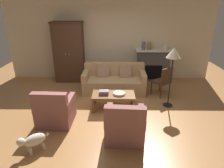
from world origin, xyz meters
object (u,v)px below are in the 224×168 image
at_px(mantel_vase_bronze, 149,46).
at_px(dog, 33,141).
at_px(fruit_bowl, 119,93).
at_px(side_chair_wooden, 163,80).
at_px(armoire, 69,52).
at_px(mantel_vase_slate, 143,46).
at_px(mantel_vase_cream, 166,47).
at_px(floor_lamp, 173,56).
at_px(book_stack, 104,92).
at_px(coffee_table, 113,96).
at_px(armchair_near_right, 125,126).
at_px(couch, 114,82).
at_px(armchair_near_left, 55,111).
at_px(fireplace, 153,65).

xyz_separation_m(mantel_vase_bronze, dog, (-2.68, -3.82, -1.00)).
relative_size(fruit_bowl, side_chair_wooden, 0.35).
bearing_deg(fruit_bowl, dog, -134.26).
bearing_deg(armoire, fruit_bowl, -51.11).
height_order(fruit_bowl, mantel_vase_slate, mantel_vase_slate).
xyz_separation_m(armoire, mantel_vase_cream, (3.33, 0.06, 0.18)).
height_order(armoire, floor_lamp, armoire).
bearing_deg(floor_lamp, side_chair_wooden, 91.63).
distance_m(armoire, book_stack, 2.54).
height_order(coffee_table, book_stack, book_stack).
bearing_deg(fruit_bowl, armchair_near_right, -85.73).
bearing_deg(couch, mantel_vase_slate, 45.11).
bearing_deg(couch, side_chair_wooden, -12.97).
bearing_deg(book_stack, couch, 77.41).
bearing_deg(armchair_near_left, book_stack, 32.54).
distance_m(coffee_table, fruit_bowl, 0.17).
bearing_deg(coffee_table, fireplace, 56.95).
bearing_deg(floor_lamp, dog, -147.81).
bearing_deg(armchair_near_left, mantel_vase_bronze, 48.30).
bearing_deg(mantel_vase_bronze, armchair_near_left, -131.70).
xyz_separation_m(fireplace, book_stack, (-1.64, -2.18, -0.10)).
distance_m(couch, fruit_bowl, 1.18).
height_order(fireplace, coffee_table, fireplace).
relative_size(coffee_table, side_chair_wooden, 1.22).
distance_m(fireplace, couch, 1.74).
distance_m(fruit_bowl, armchair_near_left, 1.63).
xyz_separation_m(mantel_vase_slate, mantel_vase_bronze, (0.20, 0.00, -0.01)).
relative_size(mantel_vase_bronze, floor_lamp, 0.16).
relative_size(fruit_bowl, floor_lamp, 0.20).
relative_size(fireplace, dog, 2.60).
distance_m(coffee_table, side_chair_wooden, 1.67).
height_order(couch, coffee_table, couch).
height_order(couch, armchair_near_left, armchair_near_left).
relative_size(couch, armchair_near_right, 2.19).
relative_size(mantel_vase_bronze, armchair_near_right, 0.28).
relative_size(mantel_vase_bronze, dog, 0.51).
xyz_separation_m(mantel_vase_slate, side_chair_wooden, (0.45, -1.34, -0.74)).
distance_m(armoire, fruit_bowl, 2.77).
bearing_deg(armchair_near_left, floor_lamp, 17.57).
height_order(armoire, dog, armoire).
height_order(armchair_near_right, dog, armchair_near_right).
relative_size(fruit_bowl, mantel_vase_slate, 1.19).
distance_m(coffee_table, floor_lamp, 1.81).
relative_size(coffee_table, mantel_vase_slate, 4.12).
bearing_deg(fruit_bowl, side_chair_wooden, 32.05).
distance_m(fruit_bowl, mantel_vase_slate, 2.47).
distance_m(fireplace, mantel_vase_bronze, 0.70).
xyz_separation_m(coffee_table, book_stack, (-0.24, -0.04, 0.11)).
height_order(book_stack, armchair_near_right, armchair_near_right).
distance_m(fireplace, armchair_near_left, 3.96).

